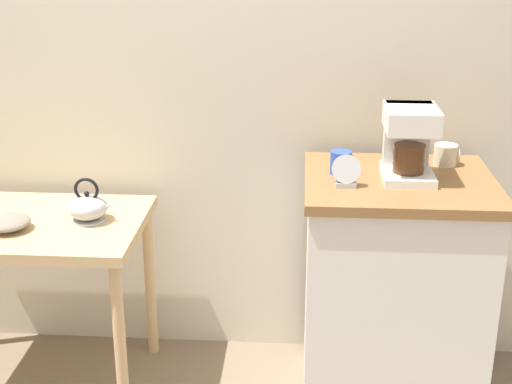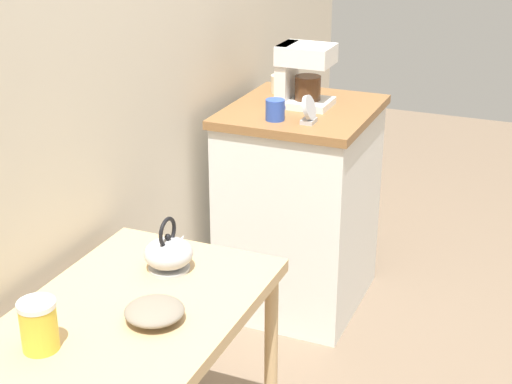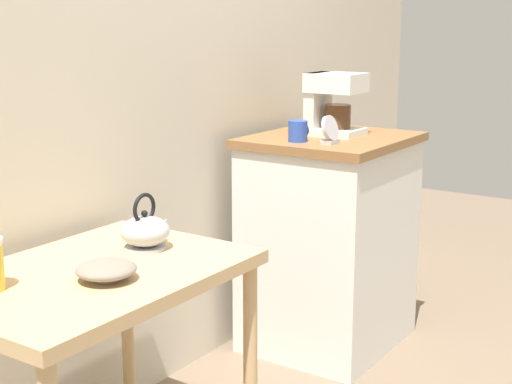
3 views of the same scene
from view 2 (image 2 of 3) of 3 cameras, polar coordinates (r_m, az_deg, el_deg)
name	(u,v)px [view 2 (image 2 of 3)]	position (r m, az deg, el deg)	size (l,w,h in m)	color
back_wall	(125,11)	(2.72, -9.71, 13.10)	(4.40, 0.10, 2.80)	beige
wooden_table	(135,335)	(2.23, -8.99, -10.46)	(0.87, 0.60, 0.72)	tan
kitchen_counter	(300,207)	(3.41, 3.26, -1.12)	(0.68, 0.60, 0.92)	white
bowl_stoneware	(154,311)	(2.10, -7.55, -8.77)	(0.16, 0.16, 0.05)	gray
teakettle	(169,253)	(2.34, -6.49, -4.52)	(0.18, 0.15, 0.17)	#B2B5BA
canister_enamel	(39,325)	(2.02, -15.84, -9.51)	(0.10, 0.10, 0.14)	gold
coffee_maker	(301,73)	(3.24, 3.35, 8.84)	(0.18, 0.22, 0.26)	white
mug_small_cream	(281,84)	(3.47, 1.85, 8.04)	(0.09, 0.09, 0.08)	beige
mug_blue	(275,110)	(3.07, 1.45, 6.14)	(0.08, 0.08, 0.08)	#2D4CAD
table_clock	(309,111)	(3.03, 3.97, 6.05)	(0.10, 0.05, 0.11)	#B2B5BA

